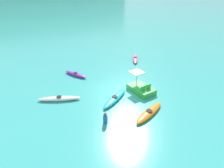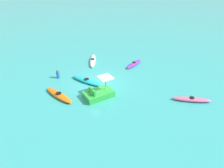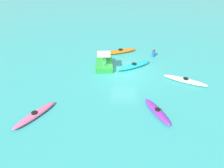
{
  "view_description": "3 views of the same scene",
  "coord_description": "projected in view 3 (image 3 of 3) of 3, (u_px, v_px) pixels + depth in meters",
  "views": [
    {
      "loc": [
        -7.67,
        -13.41,
        9.23
      ],
      "look_at": [
        -0.14,
        0.79,
        0.51
      ],
      "focal_mm": 32.42,
      "sensor_mm": 36.0,
      "label": 1
    },
    {
      "loc": [
        15.53,
        -5.96,
        9.87
      ],
      "look_at": [
        1.52,
        0.58,
        0.66
      ],
      "focal_mm": 33.06,
      "sensor_mm": 36.0,
      "label": 2
    },
    {
      "loc": [
        0.21,
        14.37,
        8.92
      ],
      "look_at": [
        0.98,
        2.46,
        0.45
      ],
      "focal_mm": 30.73,
      "sensor_mm": 36.0,
      "label": 3
    }
  ],
  "objects": [
    {
      "name": "ground_plane",
      "position": [
        125.0,
        72.0,
        16.84
      ],
      "size": [
        600.0,
        600.0,
        0.0
      ],
      "primitive_type": "plane",
      "color": "#38ADA8"
    },
    {
      "name": "kayak_orange",
      "position": [
        120.0,
        51.0,
        19.96
      ],
      "size": [
        3.39,
        1.96,
        0.37
      ],
      "color": "orange",
      "rests_on": "ground_plane"
    },
    {
      "name": "kayak_purple",
      "position": [
        157.0,
        111.0,
        12.59
      ],
      "size": [
        1.81,
        2.71,
        0.37
      ],
      "color": "purple",
      "rests_on": "ground_plane"
    },
    {
      "name": "kayak_cyan",
      "position": [
        134.0,
        66.0,
        17.51
      ],
      "size": [
        3.29,
        2.41,
        0.37
      ],
      "color": "#19B7C6",
      "rests_on": "ground_plane"
    },
    {
      "name": "kayak_pink",
      "position": [
        35.0,
        115.0,
        12.34
      ],
      "size": [
        2.2,
        2.95,
        0.37
      ],
      "color": "pink",
      "rests_on": "ground_plane"
    },
    {
      "name": "pedal_boat_green",
      "position": [
        104.0,
        64.0,
        17.44
      ],
      "size": [
        1.75,
        2.58,
        1.68
      ],
      "color": "green",
      "rests_on": "ground_plane"
    },
    {
      "name": "kayak_white",
      "position": [
        185.0,
        80.0,
        15.54
      ],
      "size": [
        3.47,
        1.96,
        0.37
      ],
      "color": "white",
      "rests_on": "ground_plane"
    },
    {
      "name": "person_near_shore",
      "position": [
        154.0,
        53.0,
        19.1
      ],
      "size": [
        0.39,
        0.39,
        0.88
      ],
      "color": "blue",
      "rests_on": "ground_plane"
    }
  ]
}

